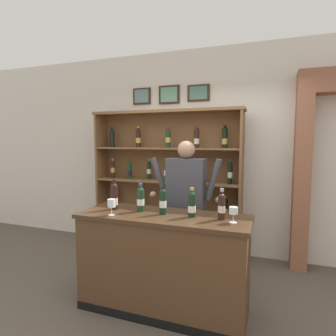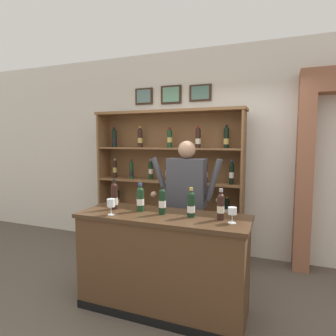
{
  "view_description": "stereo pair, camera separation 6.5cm",
  "coord_description": "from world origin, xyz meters",
  "px_view_note": "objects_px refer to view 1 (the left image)",
  "views": [
    {
      "loc": [
        0.86,
        -2.55,
        1.71
      ],
      "look_at": [
        -0.17,
        0.3,
        1.41
      ],
      "focal_mm": 30.27,
      "sensor_mm": 36.0,
      "label": 1
    },
    {
      "loc": [
        0.92,
        -2.53,
        1.71
      ],
      "look_at": [
        -0.17,
        0.3,
        1.41
      ],
      "focal_mm": 30.27,
      "sensor_mm": 36.0,
      "label": 2
    }
  ],
  "objects_px": {
    "wine_shelf": "(167,179)",
    "tasting_bottle_chianti": "(114,196)",
    "wine_glass_right": "(111,204)",
    "tasting_counter": "(163,262)",
    "tasting_bottle_grappa": "(141,198)",
    "tasting_bottle_rosso": "(222,206)",
    "tasting_bottle_vin_santo": "(192,204)",
    "shopkeeper": "(186,195)",
    "tasting_bottle_super_tuscan": "(163,201)",
    "wine_glass_left": "(233,212)"
  },
  "relations": [
    {
      "from": "tasting_bottle_rosso",
      "to": "tasting_bottle_vin_santo",
      "type": "bearing_deg",
      "value": -178.9
    },
    {
      "from": "wine_shelf",
      "to": "shopkeeper",
      "type": "distance_m",
      "value": 0.9
    },
    {
      "from": "wine_shelf",
      "to": "tasting_bottle_super_tuscan",
      "type": "height_order",
      "value": "wine_shelf"
    },
    {
      "from": "tasting_counter",
      "to": "tasting_bottle_chianti",
      "type": "relative_size",
      "value": 5.27
    },
    {
      "from": "shopkeeper",
      "to": "wine_glass_left",
      "type": "height_order",
      "value": "shopkeeper"
    },
    {
      "from": "tasting_bottle_vin_santo",
      "to": "wine_glass_left",
      "type": "distance_m",
      "value": 0.4
    },
    {
      "from": "shopkeeper",
      "to": "tasting_bottle_chianti",
      "type": "xyz_separation_m",
      "value": [
        -0.61,
        -0.62,
        0.05
      ]
    },
    {
      "from": "shopkeeper",
      "to": "wine_glass_right",
      "type": "height_order",
      "value": "shopkeeper"
    },
    {
      "from": "wine_glass_right",
      "to": "tasting_bottle_super_tuscan",
      "type": "bearing_deg",
      "value": 24.87
    },
    {
      "from": "tasting_counter",
      "to": "tasting_bottle_rosso",
      "type": "relative_size",
      "value": 5.86
    },
    {
      "from": "shopkeeper",
      "to": "tasting_bottle_super_tuscan",
      "type": "xyz_separation_m",
      "value": [
        -0.05,
        -0.63,
        0.05
      ]
    },
    {
      "from": "wine_shelf",
      "to": "tasting_bottle_vin_santo",
      "type": "distance_m",
      "value": 1.56
    },
    {
      "from": "wine_shelf",
      "to": "tasting_bottle_super_tuscan",
      "type": "distance_m",
      "value": 1.44
    },
    {
      "from": "tasting_bottle_grappa",
      "to": "tasting_bottle_rosso",
      "type": "xyz_separation_m",
      "value": [
        0.83,
        -0.02,
        -0.0
      ]
    },
    {
      "from": "tasting_bottle_grappa",
      "to": "wine_glass_left",
      "type": "bearing_deg",
      "value": -5.74
    },
    {
      "from": "tasting_bottle_super_tuscan",
      "to": "wine_shelf",
      "type": "bearing_deg",
      "value": 108.64
    },
    {
      "from": "shopkeeper",
      "to": "tasting_bottle_super_tuscan",
      "type": "bearing_deg",
      "value": -94.95
    },
    {
      "from": "tasting_bottle_grappa",
      "to": "tasting_bottle_vin_santo",
      "type": "relative_size",
      "value": 1.03
    },
    {
      "from": "shopkeeper",
      "to": "wine_glass_left",
      "type": "distance_m",
      "value": 0.94
    },
    {
      "from": "tasting_bottle_super_tuscan",
      "to": "tasting_bottle_vin_santo",
      "type": "height_order",
      "value": "tasting_bottle_vin_santo"
    },
    {
      "from": "wine_shelf",
      "to": "tasting_bottle_chianti",
      "type": "height_order",
      "value": "wine_shelf"
    },
    {
      "from": "wine_glass_left",
      "to": "tasting_bottle_chianti",
      "type": "bearing_deg",
      "value": 176.77
    },
    {
      "from": "tasting_bottle_grappa",
      "to": "tasting_bottle_super_tuscan",
      "type": "bearing_deg",
      "value": -6.97
    },
    {
      "from": "tasting_bottle_vin_santo",
      "to": "wine_glass_right",
      "type": "height_order",
      "value": "tasting_bottle_vin_santo"
    },
    {
      "from": "tasting_bottle_grappa",
      "to": "tasting_bottle_vin_santo",
      "type": "distance_m",
      "value": 0.55
    },
    {
      "from": "shopkeeper",
      "to": "wine_glass_right",
      "type": "distance_m",
      "value": 0.98
    },
    {
      "from": "tasting_counter",
      "to": "wine_glass_right",
      "type": "xyz_separation_m",
      "value": [
        -0.46,
        -0.2,
        0.6
      ]
    },
    {
      "from": "tasting_bottle_rosso",
      "to": "wine_glass_left",
      "type": "bearing_deg",
      "value": -31.73
    },
    {
      "from": "tasting_counter",
      "to": "tasting_bottle_super_tuscan",
      "type": "bearing_deg",
      "value": 120.67
    },
    {
      "from": "wine_shelf",
      "to": "wine_glass_right",
      "type": "relative_size",
      "value": 14.0
    },
    {
      "from": "tasting_bottle_rosso",
      "to": "wine_glass_left",
      "type": "height_order",
      "value": "tasting_bottle_rosso"
    },
    {
      "from": "tasting_bottle_vin_santo",
      "to": "wine_glass_right",
      "type": "bearing_deg",
      "value": -164.15
    },
    {
      "from": "tasting_counter",
      "to": "tasting_bottle_grappa",
      "type": "distance_m",
      "value": 0.68
    },
    {
      "from": "tasting_counter",
      "to": "tasting_bottle_grappa",
      "type": "bearing_deg",
      "value": 170.16
    },
    {
      "from": "shopkeeper",
      "to": "wine_glass_right",
      "type": "bearing_deg",
      "value": -121.3
    },
    {
      "from": "wine_shelf",
      "to": "wine_glass_right",
      "type": "xyz_separation_m",
      "value": [
        0.01,
        -1.58,
        -0.04
      ]
    },
    {
      "from": "tasting_bottle_super_tuscan",
      "to": "wine_glass_right",
      "type": "xyz_separation_m",
      "value": [
        -0.46,
        -0.21,
        -0.02
      ]
    },
    {
      "from": "tasting_counter",
      "to": "shopkeeper",
      "type": "bearing_deg",
      "value": 85.93
    },
    {
      "from": "tasting_bottle_vin_santo",
      "to": "tasting_bottle_super_tuscan",
      "type": "bearing_deg",
      "value": -179.58
    },
    {
      "from": "tasting_bottle_chianti",
      "to": "tasting_bottle_grappa",
      "type": "height_order",
      "value": "tasting_bottle_chianti"
    },
    {
      "from": "tasting_bottle_grappa",
      "to": "wine_glass_left",
      "type": "xyz_separation_m",
      "value": [
        0.95,
        -0.1,
        -0.03
      ]
    },
    {
      "from": "tasting_counter",
      "to": "wine_glass_left",
      "type": "xyz_separation_m",
      "value": [
        0.68,
        -0.05,
        0.59
      ]
    },
    {
      "from": "tasting_bottle_grappa",
      "to": "wine_shelf",
      "type": "bearing_deg",
      "value": 98.65
    },
    {
      "from": "tasting_bottle_super_tuscan",
      "to": "shopkeeper",
      "type": "bearing_deg",
      "value": 85.05
    },
    {
      "from": "tasting_bottle_chianti",
      "to": "tasting_bottle_grappa",
      "type": "distance_m",
      "value": 0.3
    },
    {
      "from": "wine_glass_right",
      "to": "tasting_counter",
      "type": "bearing_deg",
      "value": 22.94
    },
    {
      "from": "tasting_bottle_rosso",
      "to": "tasting_bottle_grappa",
      "type": "bearing_deg",
      "value": 178.36
    },
    {
      "from": "wine_glass_right",
      "to": "wine_glass_left",
      "type": "height_order",
      "value": "wine_glass_right"
    },
    {
      "from": "tasting_counter",
      "to": "wine_glass_left",
      "type": "height_order",
      "value": "wine_glass_left"
    },
    {
      "from": "tasting_counter",
      "to": "shopkeeper",
      "type": "distance_m",
      "value": 0.86
    }
  ]
}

